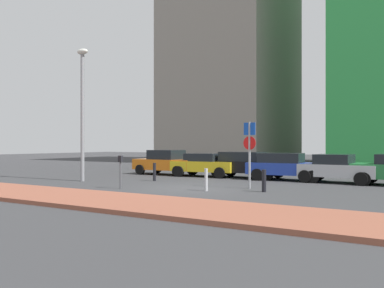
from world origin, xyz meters
name	(u,v)px	position (x,y,z in m)	size (l,w,h in m)	color
ground_plane	(190,188)	(0.00, 0.00, 0.00)	(120.00, 120.00, 0.00)	#38383A
sidewalk_brick	(109,201)	(0.00, -5.25, 0.07)	(40.00, 3.29, 0.14)	#93513D
parked_car_orange	(167,162)	(-5.42, 6.03, 0.80)	(4.32, 2.13, 1.58)	orange
parked_car_yellow	(205,164)	(-2.59, 5.97, 0.74)	(4.02, 2.16, 1.39)	gold
parked_car_black	(246,164)	(-0.06, 6.38, 0.79)	(4.56, 1.99, 1.50)	black
parked_car_blue	(286,166)	(2.44, 6.04, 0.77)	(4.41, 2.28, 1.47)	#1E389E
parked_car_silver	(336,168)	(5.03, 5.97, 0.74)	(4.05, 2.17, 1.44)	#B7BABF
parking_sign_post	(250,147)	(2.34, 1.19, 1.85)	(0.60, 0.10, 2.94)	gray
parking_meter	(120,167)	(-2.53, -1.74, 0.94)	(0.18, 0.14, 1.45)	#4C4C51
street_lamp	(82,103)	(-6.66, 0.00, 4.12)	(0.70, 0.36, 7.01)	gray
traffic_bollard_near	(154,172)	(-3.46, 2.05, 0.48)	(0.16, 0.16, 0.96)	black
traffic_bollard_mid	(264,181)	(3.33, 0.34, 0.46)	(0.18, 0.18, 0.92)	black
traffic_bollard_far	(206,180)	(1.12, -0.55, 0.47)	(0.14, 0.14, 0.94)	#B7B7BC
building_under_construction	(233,70)	(-9.93, 25.60, 10.21)	(11.26, 14.30, 20.43)	gray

